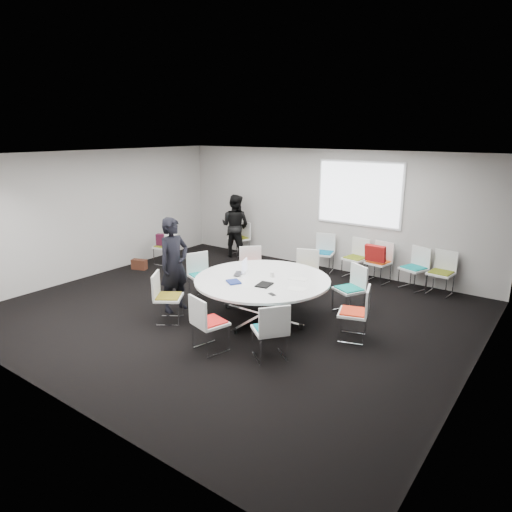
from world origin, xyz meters
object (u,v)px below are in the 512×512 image
Objects in this scene: chair_ring_c at (306,280)px; chair_back_a at (323,260)px; chair_back_c at (378,270)px; person_main at (174,265)px; conference_table at (262,288)px; maroon_bag at (165,240)px; chair_ring_b at (349,298)px; chair_ring_d at (252,277)px; chair_ring_g at (210,333)px; chair_back_b at (355,266)px; laptop at (241,274)px; chair_person_back at (239,245)px; chair_ring_e at (202,284)px; chair_back_e at (440,281)px; chair_spare_left at (166,253)px; chair_ring_a at (353,323)px; chair_back_d at (413,276)px; cup at (272,275)px; chair_ring_f at (168,307)px; person_back at (235,226)px; chair_ring_h at (270,341)px; brown_bag at (139,264)px.

chair_ring_c is 1.00× the size of chair_back_a.
chair_back_c is 0.51× the size of person_main.
conference_table is 4.10m from maroon_bag.
chair_ring_b and chair_ring_d have the same top height.
chair_ring_d is 2.81m from chair_ring_g.
person_main is (-1.87, -3.72, 0.59)m from chair_back_b.
conference_table is 0.48m from laptop.
chair_back_c is at bearing -141.89° from chair_ring_c.
chair_back_c is 3.84m from chair_person_back.
chair_back_e is (3.76, 2.96, 0.00)m from chair_ring_e.
person_main is (-1.49, -2.18, 0.59)m from chair_ring_c.
chair_back_c is at bearing 20.20° from maroon_bag.
chair_spare_left is (-4.22, -1.76, 0.00)m from chair_back_b.
chair_back_b is at bearing -73.74° from chair_spare_left.
maroon_bag is at bearing 60.20° from chair_ring_a.
chair_back_d is at bearing -76.92° from chair_ring_b.
chair_spare_left is at bearing 163.63° from cup.
chair_ring_d and chair_back_c have the same top height.
chair_ring_f is 9.78× the size of cup.
chair_back_e and chair_person_back have the same top height.
chair_ring_f and chair_back_a have the same top height.
chair_person_back is 4.04m from laptop.
person_back reaches higher than laptop.
cup reaches higher than laptop.
person_back reaches higher than chair_back_e.
chair_ring_h is at bearing 101.24° from chair_back_c.
chair_person_back is at bearing 25.67° from person_main.
conference_table is 5.89× the size of maroon_bag.
chair_ring_a is at bearing -12.07° from maroon_bag.
chair_back_d is at bearing 23.04° from brown_bag.
chair_back_c is at bearing -76.17° from chair_spare_left.
chair_ring_b reaches higher than brown_bag.
person_main is at bearing -153.48° from cup.
chair_spare_left is at bearing -95.02° from chair_ring_e.
chair_spare_left is 2.20× the size of maroon_bag.
person_main is (-0.30, 0.47, 0.59)m from chair_ring_f.
chair_spare_left is 0.34m from maroon_bag.
brown_bag is (-2.51, 0.52, -0.16)m from chair_ring_e.
conference_table is 1.65m from chair_ring_f.
person_main is at bearing 25.78° from chair_ring_e.
chair_back_a is 1.00× the size of chair_person_back.
laptop is at bearing 70.81° from chair_ring_d.
chair_ring_d reaches higher than conference_table.
chair_back_e is (2.12, 4.57, 0.00)m from chair_ring_g.
chair_ring_d is 2.44× the size of brown_bag.
person_main is at bearing 73.54° from chair_back_b.
brown_bag is (-0.20, -0.67, -0.16)m from chair_spare_left.
chair_person_back is (-4.60, 0.00, 0.00)m from chair_back_d.
chair_ring_d is at bearing 173.98° from chair_ring_e.
person_back reaches higher than chair_person_back.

